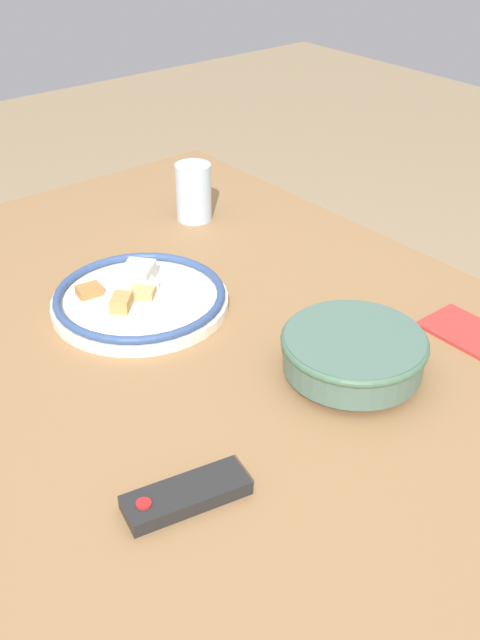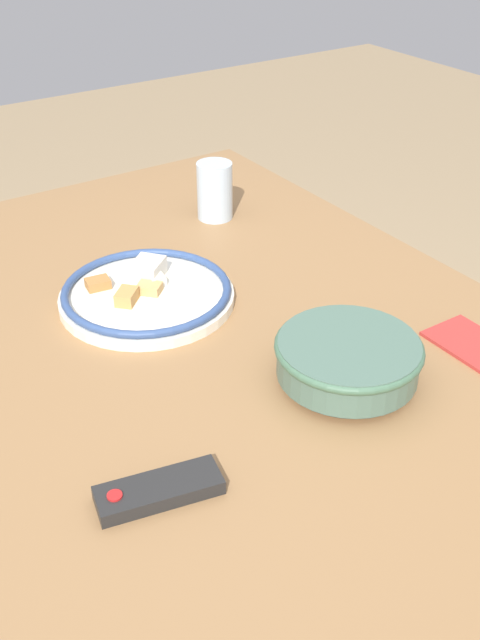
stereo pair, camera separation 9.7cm
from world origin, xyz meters
TOP-DOWN VIEW (x-y plane):
  - dining_table at (0.00, 0.00)m, footprint 1.54×1.07m
  - noodle_bowl at (-0.16, -0.14)m, footprint 0.22×0.22m
  - food_plate at (0.20, -0.00)m, footprint 0.30×0.30m
  - tv_remote at (-0.21, 0.20)m, footprint 0.09×0.16m
  - drinking_glass at (0.43, -0.28)m, footprint 0.07×0.07m
  - folded_napkin at (-0.20, -0.37)m, footprint 0.14×0.10m

SIDE VIEW (x-z plane):
  - dining_table at x=0.00m, z-range 0.31..1.06m
  - folded_napkin at x=-0.20m, z-range 0.75..0.76m
  - tv_remote at x=-0.21m, z-range 0.75..0.77m
  - food_plate at x=0.20m, z-range 0.74..0.79m
  - noodle_bowl at x=-0.16m, z-range 0.76..0.83m
  - drinking_glass at x=0.43m, z-range 0.75..0.87m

